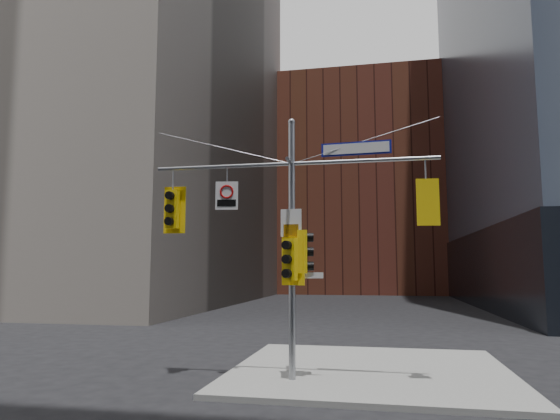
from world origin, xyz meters
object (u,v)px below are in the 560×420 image
at_px(signal_assembly, 292,220).
at_px(traffic_light_pole_front, 290,259).
at_px(regulatory_sign_arm, 227,195).
at_px(traffic_light_west_arm, 172,209).
at_px(traffic_light_pole_side, 304,252).
at_px(traffic_light_east_arm, 427,203).
at_px(street_sign_blade, 356,148).

xyz_separation_m(signal_assembly, traffic_light_pole_front, (0.00, -0.27, -1.09)).
bearing_deg(traffic_light_pole_front, signal_assembly, 105.17).
bearing_deg(regulatory_sign_arm, signal_assembly, -7.22).
height_order(traffic_light_west_arm, regulatory_sign_arm, regulatory_sign_arm).
xyz_separation_m(traffic_light_pole_front, regulatory_sign_arm, (-1.88, 0.25, 1.85)).
bearing_deg(traffic_light_pole_side, signal_assembly, 82.01).
distance_m(traffic_light_east_arm, traffic_light_pole_side, 3.51).
xyz_separation_m(traffic_light_east_arm, street_sign_blade, (-1.81, 0.00, 1.55)).
bearing_deg(regulatory_sign_arm, traffic_light_east_arm, -7.61).
xyz_separation_m(traffic_light_pole_front, street_sign_blade, (1.78, 0.27, 3.02)).
bearing_deg(traffic_light_west_arm, street_sign_blade, -1.36).
height_order(traffic_light_west_arm, traffic_light_pole_side, traffic_light_west_arm).
distance_m(traffic_light_west_arm, traffic_light_pole_front, 3.84).
bearing_deg(street_sign_blade, traffic_light_pole_side, -177.07).
bearing_deg(street_sign_blade, traffic_light_pole_front, -167.96).
bearing_deg(traffic_light_pole_side, regulatory_sign_arm, 80.11).
distance_m(traffic_light_west_arm, street_sign_blade, 5.54).
relative_size(traffic_light_pole_side, regulatory_sign_arm, 1.45).
distance_m(signal_assembly, traffic_light_pole_side, 0.94).
xyz_separation_m(traffic_light_west_arm, traffic_light_pole_front, (3.53, -0.28, -1.47)).
height_order(traffic_light_pole_side, regulatory_sign_arm, regulatory_sign_arm).
relative_size(traffic_light_pole_front, regulatory_sign_arm, 1.72).
xyz_separation_m(signal_assembly, traffic_light_pole_side, (0.33, 0.02, -0.88)).
relative_size(signal_assembly, traffic_light_west_arm, 5.79).
height_order(signal_assembly, traffic_light_pole_side, signal_assembly).
xyz_separation_m(traffic_light_east_arm, regulatory_sign_arm, (-5.48, -0.02, 0.38)).
xyz_separation_m(signal_assembly, regulatory_sign_arm, (-1.88, -0.02, 0.76)).
bearing_deg(traffic_light_pole_front, traffic_light_east_arm, 19.05).
bearing_deg(traffic_light_east_arm, regulatory_sign_arm, -6.61).
bearing_deg(traffic_light_east_arm, traffic_light_west_arm, -6.94).
relative_size(street_sign_blade, regulatory_sign_arm, 2.36).
bearing_deg(traffic_light_east_arm, signal_assembly, -6.82).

